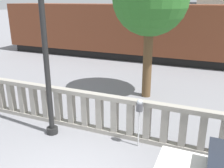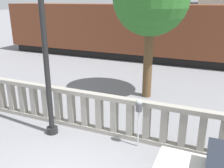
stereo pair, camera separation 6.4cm
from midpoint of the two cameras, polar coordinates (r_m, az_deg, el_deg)
name	(u,v)px [view 2 (the right image)]	position (r m, az deg, el deg)	size (l,w,h in m)	color
balustrade	(107,115)	(7.91, -0.98, -7.04)	(13.96, 0.24, 1.32)	gray
lamppost	(44,31)	(7.44, -15.14, 11.64)	(0.36, 0.36, 6.32)	black
parking_meter	(139,108)	(7.05, 6.45, -5.57)	(0.19, 0.19, 1.49)	silver
train_near	(168,32)	(17.65, 12.68, 11.46)	(24.38, 2.95, 4.38)	black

